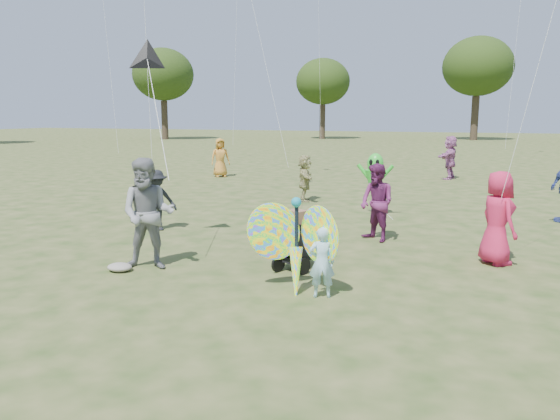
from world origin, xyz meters
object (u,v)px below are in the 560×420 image
(crowd_a, at_px, (498,218))
(crowd_g, at_px, (220,158))
(adult_man, at_px, (148,214))
(crowd_j, at_px, (450,158))
(jogging_stroller, at_px, (298,235))
(butterfly_kite, at_px, (296,245))
(child_girl, at_px, (322,262))
(crowd_d, at_px, (305,178))
(crowd_e, at_px, (377,203))
(crowd_b, at_px, (156,200))
(alien_kite, at_px, (375,181))

(crowd_a, relative_size, crowd_g, 1.02)
(adult_man, distance_m, crowd_j, 16.91)
(crowd_g, xyz_separation_m, jogging_stroller, (7.95, -12.69, -0.25))
(crowd_g, xyz_separation_m, butterfly_kite, (8.36, -14.02, -0.10))
(child_girl, distance_m, crowd_a, 3.94)
(crowd_a, height_order, jogging_stroller, crowd_a)
(crowd_d, height_order, jogging_stroller, crowd_d)
(child_girl, distance_m, adult_man, 3.44)
(child_girl, xyz_separation_m, crowd_e, (0.08, 4.06, 0.31))
(crowd_d, relative_size, crowd_j, 0.80)
(crowd_j, bearing_deg, crowd_b, -9.91)
(jogging_stroller, bearing_deg, crowd_d, 131.54)
(adult_man, height_order, alien_kite, adult_man)
(jogging_stroller, bearing_deg, crowd_b, -179.47)
(adult_man, distance_m, alien_kite, 7.24)
(crowd_b, relative_size, jogging_stroller, 1.29)
(crowd_b, relative_size, butterfly_kite, 0.85)
(crowd_b, bearing_deg, crowd_e, -33.27)
(crowd_e, bearing_deg, crowd_a, 14.27)
(crowd_a, relative_size, crowd_b, 1.19)
(child_girl, height_order, crowd_g, crowd_g)
(crowd_j, bearing_deg, child_girl, 11.06)
(crowd_b, relative_size, crowd_d, 0.99)
(adult_man, distance_m, crowd_d, 8.47)
(alien_kite, bearing_deg, butterfly_kite, -89.26)
(crowd_b, bearing_deg, crowd_a, -43.92)
(crowd_b, xyz_separation_m, crowd_j, (5.98, 13.46, 0.20))
(crowd_e, bearing_deg, crowd_j, 124.30)
(alien_kite, bearing_deg, child_girl, -85.64)
(adult_man, bearing_deg, crowd_j, 55.36)
(crowd_j, relative_size, alien_kite, 1.08)
(adult_man, bearing_deg, alien_kite, 46.82)
(crowd_d, bearing_deg, crowd_e, -164.56)
(crowd_g, bearing_deg, butterfly_kite, -98.43)
(crowd_b, bearing_deg, jogging_stroller, -65.46)
(crowd_b, bearing_deg, crowd_d, 29.09)
(crowd_j, bearing_deg, crowd_g, -60.61)
(crowd_b, height_order, crowd_g, crowd_g)
(child_girl, bearing_deg, adult_man, -27.97)
(crowd_e, xyz_separation_m, butterfly_kite, (-0.53, -3.97, -0.10))
(butterfly_kite, relative_size, alien_kite, 1.00)
(jogging_stroller, xyz_separation_m, alien_kite, (0.32, 5.65, 0.36))
(child_girl, relative_size, crowd_e, 0.64)
(adult_man, relative_size, alien_kite, 1.16)
(adult_man, relative_size, jogging_stroller, 1.77)
(child_girl, distance_m, alien_kite, 7.11)
(crowd_b, xyz_separation_m, crowd_g, (-3.71, 10.80, 0.12))
(crowd_a, xyz_separation_m, crowd_b, (-7.65, 0.33, -0.14))
(jogging_stroller, bearing_deg, butterfly_kite, -48.26)
(alien_kite, bearing_deg, adult_man, -113.09)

